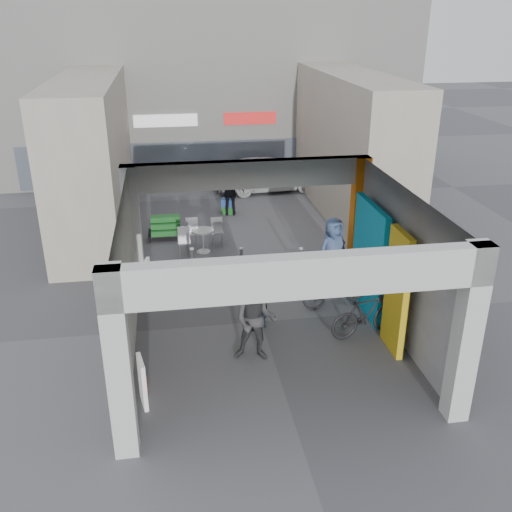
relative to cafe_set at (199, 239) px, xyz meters
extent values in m
plane|color=#56565B|center=(1.19, -4.86, -0.31)|extent=(90.00, 90.00, 0.00)
cube|color=#B9B8B4|center=(-1.81, -8.86, 1.44)|extent=(0.40, 0.40, 3.50)
cube|color=#B9B8B4|center=(-1.81, -2.86, 1.44)|extent=(0.40, 0.40, 3.50)
cube|color=#B9B8B4|center=(4.19, -8.86, 1.44)|extent=(0.40, 0.40, 3.50)
cube|color=orange|center=(4.19, -2.86, 1.44)|extent=(0.40, 0.40, 3.50)
plane|color=beige|center=(-1.81, -5.86, 1.44)|extent=(0.00, 6.40, 6.40)
plane|color=#A4A4A9|center=(4.19, -5.86, 1.44)|extent=(0.00, 6.40, 6.40)
cube|color=#0C9DCA|center=(3.89, -4.66, 1.09)|extent=(0.15, 2.00, 2.80)
cube|color=gold|center=(3.89, -6.46, 1.09)|extent=(0.15, 1.00, 2.80)
plane|color=#B9B8B3|center=(1.19, -5.86, 3.19)|extent=(6.40, 6.40, 0.00)
cube|color=#B9B8B4|center=(1.19, -2.81, 2.84)|extent=(6.40, 0.30, 0.70)
cube|color=#B9B8B4|center=(1.19, -8.91, 2.84)|extent=(6.40, 0.30, 0.70)
cube|color=white|center=(1.19, -2.64, 2.79)|extent=(4.20, 0.05, 0.55)
cube|color=silver|center=(1.19, 9.14, 3.69)|extent=(18.00, 4.00, 8.00)
cube|color=#515966|center=(1.19, 7.09, 0.69)|extent=(16.20, 0.06, 1.80)
cube|color=white|center=(-0.81, 7.10, 2.49)|extent=(2.60, 0.06, 0.50)
cube|color=red|center=(2.69, 7.10, 2.49)|extent=(2.20, 0.06, 0.50)
cube|color=#B1A592|center=(-3.31, 2.64, 2.19)|extent=(2.00, 9.00, 5.00)
cube|color=#B1A592|center=(5.69, 2.64, 2.19)|extent=(2.00, 9.00, 5.00)
cylinder|color=gray|center=(-0.32, -2.32, 0.18)|extent=(0.09, 0.09, 0.98)
cylinder|color=gray|center=(1.04, -2.34, 0.14)|extent=(0.09, 0.09, 0.90)
cylinder|color=gray|center=(2.74, -2.40, 0.10)|extent=(0.09, 0.09, 0.82)
cube|color=white|center=(-1.56, -7.60, 0.19)|extent=(0.19, 0.56, 1.00)
cube|color=red|center=(-1.52, -7.60, 0.24)|extent=(0.11, 0.39, 0.40)
cube|color=white|center=(-1.56, -3.00, 0.19)|extent=(0.20, 0.55, 1.00)
cube|color=red|center=(-1.52, -3.00, 0.24)|extent=(0.13, 0.38, 0.40)
cylinder|color=#A3A3A8|center=(0.12, -0.28, 0.04)|extent=(0.06, 0.06, 0.71)
cylinder|color=#A3A3A8|center=(0.12, -0.28, -0.30)|extent=(0.43, 0.43, 0.02)
cylinder|color=#A3A3A8|center=(0.12, -0.28, 0.40)|extent=(0.69, 0.69, 0.05)
cube|color=#A3A3A8|center=(-0.48, -0.47, -0.09)|extent=(0.37, 0.37, 0.44)
cube|color=#A3A3A8|center=(-0.48, -0.30, 0.35)|extent=(0.37, 0.05, 0.44)
cube|color=#A3A3A8|center=(0.61, 0.22, -0.09)|extent=(0.37, 0.37, 0.44)
cube|color=#A3A3A8|center=(0.61, 0.39, 0.35)|extent=(0.37, 0.05, 0.44)
cube|color=#A3A3A8|center=(-0.18, 0.31, -0.09)|extent=(0.37, 0.37, 0.44)
cube|color=#A3A3A8|center=(-0.18, 0.49, 0.35)|extent=(0.37, 0.05, 0.44)
cube|color=black|center=(-1.03, 1.00, -0.17)|extent=(1.15, 0.57, 0.29)
cube|color=#1A5D24|center=(-1.03, 0.86, -0.03)|extent=(0.96, 0.33, 0.17)
cube|color=#1A5D24|center=(-1.03, 1.00, 0.17)|extent=(0.96, 0.33, 0.17)
cube|color=#1A5D24|center=(-1.03, 1.15, 0.36)|extent=(0.96, 0.33, 0.17)
cube|color=#1A5D24|center=(1.28, 3.27, -0.17)|extent=(0.52, 0.45, 0.28)
cube|color=navy|center=(1.28, 3.27, 0.11)|extent=(0.52, 0.45, 0.28)
cube|color=black|center=(1.11, -4.76, -0.18)|extent=(0.26, 0.34, 0.26)
cube|color=black|center=(1.11, -4.90, 0.01)|extent=(0.20, 0.17, 0.39)
cube|color=white|center=(1.11, -5.00, -0.03)|extent=(0.16, 0.03, 0.36)
cylinder|color=white|center=(1.05, -4.98, -0.16)|extent=(0.05, 0.05, 0.30)
cylinder|color=white|center=(1.17, -4.98, -0.16)|extent=(0.05, 0.05, 0.30)
sphere|color=black|center=(1.11, -4.92, 0.24)|extent=(0.20, 0.20, 0.20)
cube|color=white|center=(1.11, -5.03, 0.22)|extent=(0.09, 0.13, 0.06)
cone|color=black|center=(1.06, -4.88, 0.34)|extent=(0.07, 0.07, 0.09)
cone|color=black|center=(1.16, -4.88, 0.34)|extent=(0.07, 0.07, 0.09)
imported|color=black|center=(1.06, -5.16, 0.50)|extent=(0.71, 0.65, 1.62)
imported|color=#3A393C|center=(0.81, -6.39, 0.64)|extent=(1.08, 0.93, 1.90)
imported|color=#50689C|center=(3.52, -2.86, 0.61)|extent=(1.06, 0.89, 1.85)
imported|color=black|center=(1.37, 3.07, 0.55)|extent=(1.05, 0.54, 1.72)
imported|color=black|center=(3.19, -4.41, 0.15)|extent=(1.81, 0.77, 0.93)
imported|color=black|center=(3.49, -5.83, 0.23)|extent=(1.88, 0.90, 1.09)
imported|color=silver|center=(3.24, 5.90, 0.43)|extent=(4.47, 2.12, 1.48)
camera|label=1|loc=(-0.81, -16.81, 6.71)|focal=40.00mm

